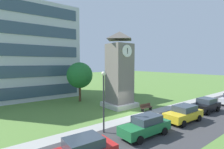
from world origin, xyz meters
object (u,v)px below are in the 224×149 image
Objects in this scene: tree_by_building at (80,75)px; parked_car_green at (145,126)px; street_lamp at (104,95)px; parked_car_black at (206,105)px; park_bench at (146,107)px; tree_near_tower at (122,75)px; clock_tower at (120,73)px; parked_car_yellow at (184,113)px.

tree_by_building is 15.62m from parked_car_green.
street_lamp is 14.36m from parked_car_black.
street_lamp is 1.13× the size of parked_car_green.
tree_by_building is (-4.11, 10.14, 3.70)m from park_bench.
street_lamp reaches higher than parked_car_black.
tree_by_building is at bearing 71.41° from street_lamp.
tree_near_tower is 0.84× the size of tree_by_building.
parked_car_black reaches higher than park_bench.
clock_tower is 10.58m from parked_car_green.
tree_near_tower is 1.10× the size of parked_car_green.
tree_by_building is (-2.80, 6.41, -0.49)m from clock_tower.
street_lamp reaches higher than parked_car_green.
parked_car_green is 1.13× the size of parked_car_black.
tree_by_building is at bearing 83.22° from parked_car_green.
tree_by_building is 16.14m from parked_car_yellow.
tree_by_building is at bearing 122.87° from parked_car_black.
parked_car_green is (2.39, -2.69, -2.51)m from street_lamp.
parked_car_black is (5.67, 0.25, -0.00)m from parked_car_yellow.
tree_by_building reaches higher than parked_car_yellow.
tree_by_building is at bearing 113.61° from clock_tower.
parked_car_green is (-5.91, -5.01, 0.40)m from park_bench.
parked_car_green is (-4.60, -8.75, -3.79)m from clock_tower.
clock_tower reaches higher than parked_car_green.
parked_car_black is at bearing -57.13° from tree_by_building.
tree_near_tower reaches higher than parked_car_green.
clock_tower is 2.24× the size of parked_car_yellow.
parked_car_green is at bearing -139.72° from park_bench.
street_lamp is 1.28× the size of parked_car_black.
tree_near_tower is at bearing 43.63° from street_lamp.
parked_car_yellow is (5.84, -0.12, 0.00)m from parked_car_green.
street_lamp is (-8.30, -2.32, 2.91)m from park_bench.
clock_tower is 2.47× the size of parked_car_black.
parked_car_yellow is at bearing -1.20° from parked_car_green.
tree_by_building is 1.48× the size of parked_car_black.
clock_tower is 9.72m from parked_car_yellow.
clock_tower reaches higher than street_lamp.
parked_car_yellow reaches higher than park_bench.
parked_car_yellow is at bearing -82.06° from clock_tower.
street_lamp reaches higher than park_bench.
clock_tower reaches higher than parked_car_yellow.
clock_tower is at bearing 62.24° from parked_car_green.
parked_car_black is at bearing 0.64° from parked_car_green.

